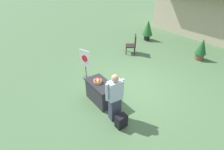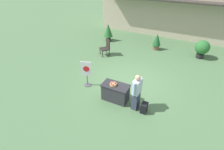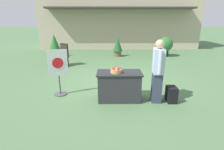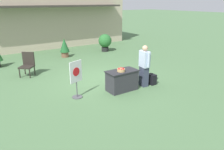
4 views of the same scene
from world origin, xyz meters
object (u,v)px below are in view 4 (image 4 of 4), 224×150
potted_plant_far_right (64,47)px  patio_chair (28,63)px  backpack (152,79)px  potted_plant_far_left (105,41)px  person_visitor (144,66)px  apple_basket (121,70)px  poster_board (76,78)px  display_table (122,80)px

potted_plant_far_right → patio_chair: bearing=-139.5°
backpack → patio_chair: size_ratio=0.40×
patio_chair → potted_plant_far_left: 6.03m
person_visitor → apple_basket: bearing=3.5°
poster_board → potted_plant_far_right: (1.92, 5.74, -0.08)m
backpack → apple_basket: bearing=175.4°
apple_basket → poster_board: bearing=166.3°
backpack → patio_chair: patio_chair is taller
patio_chair → person_visitor: bearing=82.8°
display_table → backpack: 1.40m
display_table → potted_plant_far_left: 6.81m
apple_basket → person_visitor: person_visitor is taller
potted_plant_far_left → display_table: bearing=-116.9°
person_visitor → potted_plant_far_left: person_visitor is taller
display_table → apple_basket: size_ratio=4.09×
backpack → potted_plant_far_left: (1.70, 6.24, 0.46)m
apple_basket → poster_board: (-1.61, 0.39, -0.13)m
poster_board → potted_plant_far_right: size_ratio=1.17×
poster_board → patio_chair: bearing=174.0°
backpack → potted_plant_far_right: bearing=100.5°
person_visitor → patio_chair: 5.21m
patio_chair → potted_plant_far_right: size_ratio=0.94×
potted_plant_far_right → display_table: bearing=-92.1°
apple_basket → patio_chair: size_ratio=0.27×
potted_plant_far_left → potted_plant_far_right: bearing=179.8°
apple_basket → potted_plant_far_left: bearing=62.7°
display_table → patio_chair: size_ratio=1.12×
person_visitor → backpack: size_ratio=3.89×
apple_basket → patio_chair: bearing=122.2°
display_table → backpack: (1.38, -0.17, -0.18)m
patio_chair → potted_plant_far_left: bearing=153.5°
person_visitor → patio_chair: size_ratio=1.54×
display_table → person_visitor: person_visitor is taller
display_table → patio_chair: patio_chair is taller
patio_chair → display_table: bearing=74.5°
poster_board → potted_plant_far_right: 6.06m
potted_plant_far_right → backpack: bearing=-79.5°
person_visitor → backpack: 0.74m
display_table → potted_plant_far_left: bearing=63.1°
apple_basket → person_visitor: 1.07m
display_table → poster_board: 1.76m
patio_chair → apple_basket: bearing=73.2°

